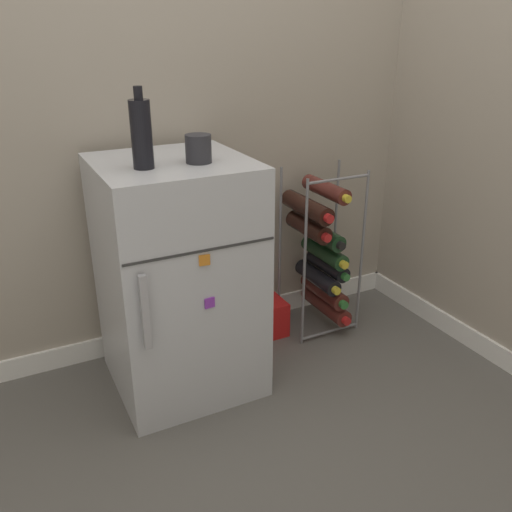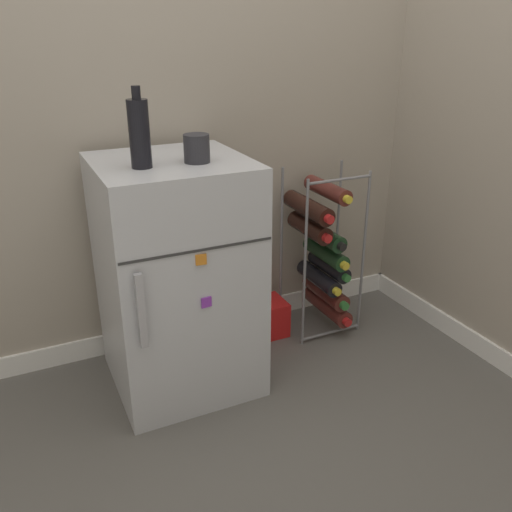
{
  "view_description": "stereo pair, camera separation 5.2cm",
  "coord_description": "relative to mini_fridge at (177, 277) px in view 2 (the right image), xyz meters",
  "views": [
    {
      "loc": [
        -0.74,
        -1.47,
        1.3
      ],
      "look_at": [
        0.17,
        0.34,
        0.44
      ],
      "focal_mm": 38.0,
      "sensor_mm": 36.0,
      "label": 1
    },
    {
      "loc": [
        -0.69,
        -1.49,
        1.3
      ],
      "look_at": [
        0.17,
        0.34,
        0.44
      ],
      "focal_mm": 38.0,
      "sensor_mm": 36.0,
      "label": 2
    }
  ],
  "objects": [
    {
      "name": "wine_rack",
      "position": [
        0.7,
        0.11,
        -0.07
      ],
      "size": [
        0.31,
        0.33,
        0.75
      ],
      "color": "slate",
      "rests_on": "ground_plane"
    },
    {
      "name": "soda_box",
      "position": [
        0.4,
        0.16,
        -0.36
      ],
      "size": [
        0.27,
        0.16,
        0.16
      ],
      "color": "red",
      "rests_on": "ground_plane"
    },
    {
      "name": "wall_back",
      "position": [
        0.18,
        0.34,
        0.8
      ],
      "size": [
        7.05,
        0.07,
        2.5
      ],
      "color": "#9E9384",
      "rests_on": "ground_plane"
    },
    {
      "name": "mini_fridge",
      "position": [
        0.0,
        0.0,
        0.0
      ],
      "size": [
        0.52,
        0.55,
        0.88
      ],
      "color": "#B7BABF",
      "rests_on": "ground_plane"
    },
    {
      "name": "fridge_top_bottle",
      "position": [
        -0.11,
        -0.07,
        0.55
      ],
      "size": [
        0.07,
        0.07,
        0.25
      ],
      "color": "black",
      "rests_on": "mini_fridge"
    },
    {
      "name": "fridge_top_cup",
      "position": [
        0.07,
        -0.07,
        0.49
      ],
      "size": [
        0.09,
        0.09,
        0.09
      ],
      "color": "#28282D",
      "rests_on": "mini_fridge"
    },
    {
      "name": "ground_plane",
      "position": [
        0.18,
        -0.28,
        -0.44
      ],
      "size": [
        14.0,
        14.0,
        0.0
      ],
      "primitive_type": "plane",
      "color": "#56544F"
    }
  ]
}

